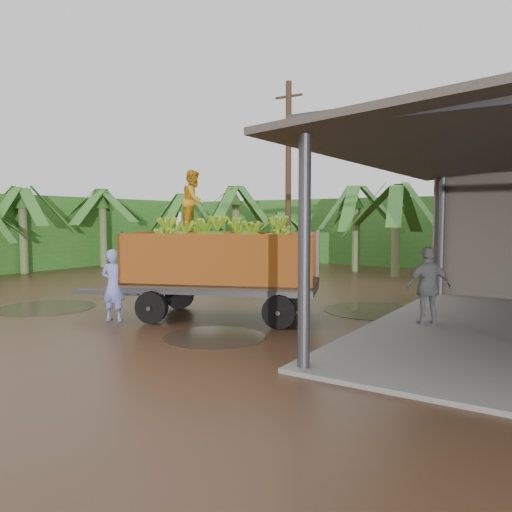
# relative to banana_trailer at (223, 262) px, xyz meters

# --- Properties ---
(ground) EXTENTS (100.00, 100.00, 0.00)m
(ground) POSITION_rel_banana_trailer_xyz_m (-1.56, 0.85, -1.40)
(ground) COLOR black
(ground) RESTS_ON ground
(hedge_north) EXTENTS (22.00, 3.00, 3.60)m
(hedge_north) POSITION_rel_banana_trailer_xyz_m (-3.56, 16.85, 0.40)
(hedge_north) COLOR #2D661E
(hedge_north) RESTS_ON ground
(hedge_west) EXTENTS (3.00, 18.00, 3.60)m
(hedge_west) POSITION_rel_banana_trailer_xyz_m (-15.56, 4.85, 0.40)
(hedge_west) COLOR #2D661E
(hedge_west) RESTS_ON ground
(banana_trailer) EXTENTS (6.38, 3.78, 3.74)m
(banana_trailer) POSITION_rel_banana_trailer_xyz_m (0.00, 0.00, 0.00)
(banana_trailer) COLOR #CA661C
(banana_trailer) RESTS_ON ground
(man_blue) EXTENTS (0.73, 0.57, 1.75)m
(man_blue) POSITION_rel_banana_trailer_xyz_m (-2.03, -1.74, -0.53)
(man_blue) COLOR #7883DB
(man_blue) RESTS_ON ground
(man_grey) EXTENTS (1.11, 1.06, 1.85)m
(man_grey) POSITION_rel_banana_trailer_xyz_m (4.58, 1.64, -0.47)
(man_grey) COLOR slate
(man_grey) RESTS_ON ground
(utility_pole) EXTENTS (1.20, 0.24, 7.96)m
(utility_pole) POSITION_rel_banana_trailer_xyz_m (-2.56, 7.85, 2.64)
(utility_pole) COLOR #47301E
(utility_pole) RESTS_ON ground
(banana_plants) EXTENTS (24.37, 20.59, 4.34)m
(banana_plants) POSITION_rel_banana_trailer_xyz_m (-7.06, 7.89, 0.51)
(banana_plants) COLOR #2D661E
(banana_plants) RESTS_ON ground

